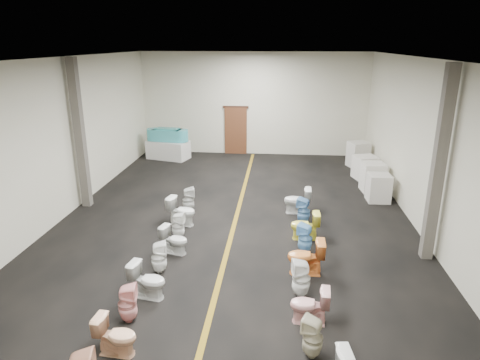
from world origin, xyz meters
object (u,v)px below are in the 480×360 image
(toilet_right_9, at_px, (297,200))
(appliance_crate_a, at_px, (379,188))
(toilet_left_6, at_px, (174,240))
(appliance_crate_c, at_px, (365,167))
(toilet_right_3, at_px, (310,305))
(appliance_crate_d, at_px, (358,154))
(toilet_right_5, at_px, (306,257))
(toilet_right_2, at_px, (313,338))
(toilet_right_6, at_px, (305,238))
(toilet_left_9, at_px, (188,200))
(toilet_left_5, at_px, (159,257))
(bathtub, at_px, (167,135))
(display_table, at_px, (168,150))
(toilet_left_2, at_px, (116,336))
(toilet_right_7, at_px, (305,226))
(toilet_left_4, at_px, (148,280))
(toilet_right_8, at_px, (304,211))
(toilet_right_4, at_px, (301,278))
(toilet_left_3, at_px, (128,304))
(toilet_left_7, at_px, (178,226))
(toilet_left_8, at_px, (182,211))
(appliance_crate_b, at_px, (373,177))

(toilet_right_9, bearing_deg, appliance_crate_a, 117.81)
(toilet_left_6, bearing_deg, appliance_crate_c, -26.05)
(appliance_crate_c, distance_m, toilet_right_3, 9.29)
(appliance_crate_d, bearing_deg, toilet_right_5, -106.15)
(toilet_right_2, bearing_deg, toilet_right_6, -157.78)
(toilet_left_9, bearing_deg, appliance_crate_a, -93.20)
(appliance_crate_d, relative_size, toilet_left_5, 1.39)
(bathtub, relative_size, appliance_crate_d, 1.80)
(bathtub, bearing_deg, toilet_right_2, -57.40)
(display_table, height_order, toilet_left_5, display_table)
(toilet_left_2, height_order, toilet_right_6, toilet_right_6)
(toilet_left_5, relative_size, toilet_right_7, 0.99)
(toilet_left_4, relative_size, toilet_right_8, 0.97)
(toilet_right_4, bearing_deg, bathtub, -160.72)
(appliance_crate_c, xyz_separation_m, toilet_right_5, (-2.55, -7.19, -0.02))
(toilet_left_3, relative_size, toilet_left_9, 0.98)
(bathtub, distance_m, appliance_crate_a, 9.24)
(appliance_crate_c, xyz_separation_m, toilet_left_2, (-5.75, -10.05, -0.08))
(appliance_crate_a, distance_m, appliance_crate_c, 2.36)
(display_table, relative_size, toilet_left_7, 2.45)
(appliance_crate_d, relative_size, toilet_left_7, 1.43)
(toilet_right_5, bearing_deg, toilet_left_5, -85.40)
(bathtub, height_order, toilet_left_8, bathtub)
(toilet_left_3, height_order, toilet_right_3, toilet_left_3)
(toilet_right_6, xyz_separation_m, toilet_right_8, (0.05, 1.75, 0.01))
(display_table, xyz_separation_m, toilet_left_8, (2.19, -6.95, 0.01))
(toilet_left_4, distance_m, toilet_left_9, 4.53)
(toilet_left_2, distance_m, toilet_left_9, 6.18)
(toilet_right_4, xyz_separation_m, toilet_right_5, (0.14, 0.90, 0.00))
(toilet_left_5, bearing_deg, toilet_right_2, -143.55)
(display_table, xyz_separation_m, bathtub, (-0.00, -0.00, 0.68))
(toilet_right_9, bearing_deg, toilet_left_7, -55.17)
(toilet_right_5, height_order, toilet_right_8, toilet_right_5)
(appliance_crate_d, relative_size, toilet_right_3, 1.43)
(appliance_crate_a, distance_m, toilet_right_5, 5.45)
(toilet_right_6, bearing_deg, toilet_left_9, -100.19)
(toilet_left_3, relative_size, toilet_right_7, 1.01)
(toilet_right_6, distance_m, toilet_right_7, 0.77)
(toilet_left_5, bearing_deg, appliance_crate_b, -60.57)
(appliance_crate_a, xyz_separation_m, appliance_crate_d, (0.00, 3.98, 0.07))
(toilet_right_5, bearing_deg, toilet_left_7, -114.53)
(toilet_left_8, bearing_deg, toilet_right_8, -71.68)
(toilet_left_5, height_order, toilet_right_5, toilet_right_5)
(appliance_crate_b, bearing_deg, toilet_right_4, -111.88)
(toilet_right_7, bearing_deg, toilet_left_5, -60.47)
(bathtub, height_order, toilet_right_5, bathtub)
(appliance_crate_b, bearing_deg, appliance_crate_a, -90.00)
(display_table, xyz_separation_m, toilet_left_2, (2.30, -12.18, -0.04))
(toilet_right_2, bearing_deg, toilet_left_4, -91.14)
(toilet_left_6, bearing_deg, appliance_crate_b, -32.97)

